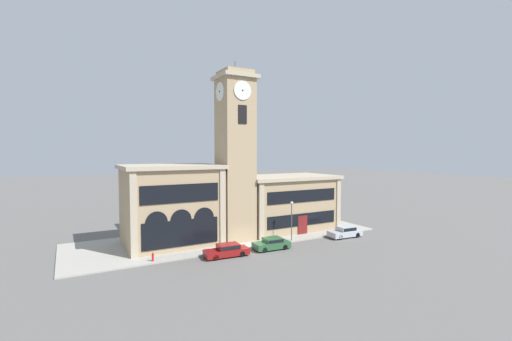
# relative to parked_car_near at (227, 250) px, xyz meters

# --- Properties ---
(ground_plane) EXTENTS (300.00, 300.00, 0.00)m
(ground_plane) POSITION_rel_parked_car_near_xyz_m (3.77, 1.26, -0.70)
(ground_plane) COLOR #605E5B
(sidewalk_kerb) EXTENTS (39.44, 12.51, 0.15)m
(sidewalk_kerb) POSITION_rel_parked_car_near_xyz_m (3.77, 7.52, -0.63)
(sidewalk_kerb) COLOR #A39E93
(sidewalk_kerb) RESTS_ON ground_plane
(clock_tower) EXTENTS (4.66, 4.66, 22.35)m
(clock_tower) POSITION_rel_parked_car_near_xyz_m (3.77, 5.71, 9.94)
(clock_tower) COLOR tan
(clock_tower) RESTS_ON ground_plane
(town_hall_left_wing) EXTENTS (11.38, 8.74, 9.64)m
(town_hall_left_wing) POSITION_rel_parked_car_near_xyz_m (-3.85, 7.72, 4.14)
(town_hall_left_wing) COLOR tan
(town_hall_left_wing) RESTS_ON ground_plane
(town_hall_right_wing) EXTENTS (14.14, 8.74, 7.77)m
(town_hall_right_wing) POSITION_rel_parked_car_near_xyz_m (12.77, 7.73, 3.21)
(town_hall_right_wing) COLOR tan
(town_hall_right_wing) RESTS_ON ground_plane
(parked_car_near) EXTENTS (4.87, 2.10, 1.34)m
(parked_car_near) POSITION_rel_parked_car_near_xyz_m (0.00, 0.00, 0.00)
(parked_car_near) COLOR maroon
(parked_car_near) RESTS_ON ground_plane
(parked_car_mid) EXTENTS (4.29, 2.18, 1.32)m
(parked_car_mid) POSITION_rel_parked_car_near_xyz_m (5.62, 0.00, -0.01)
(parked_car_mid) COLOR #285633
(parked_car_mid) RESTS_ON ground_plane
(parked_car_far) EXTENTS (4.59, 2.15, 1.43)m
(parked_car_far) POSITION_rel_parked_car_near_xyz_m (16.94, 0.00, 0.04)
(parked_car_far) COLOR #B2B7C1
(parked_car_far) RESTS_ON ground_plane
(street_lamp) EXTENTS (0.36, 0.36, 4.89)m
(street_lamp) POSITION_rel_parked_car_near_xyz_m (9.50, 1.60, 2.73)
(street_lamp) COLOR #4C4C51
(street_lamp) RESTS_ON sidewalk_kerb
(fire_hydrant) EXTENTS (0.22, 0.22, 0.87)m
(fire_hydrant) POSITION_rel_parked_car_near_xyz_m (-7.38, 1.83, -0.13)
(fire_hydrant) COLOR red
(fire_hydrant) RESTS_ON sidewalk_kerb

